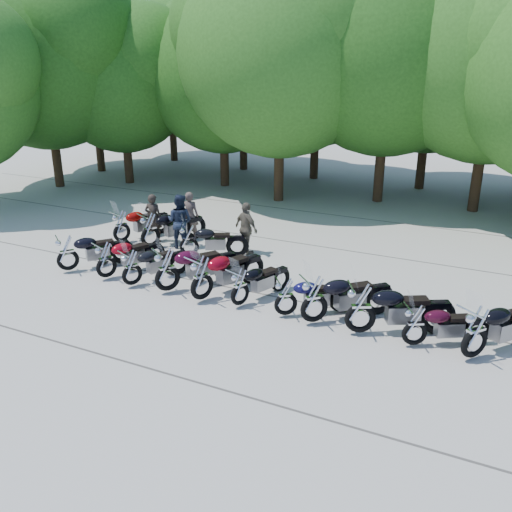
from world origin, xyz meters
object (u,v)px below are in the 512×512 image
at_px(motorcycle_0, 67,252).
at_px(motorcycle_2, 131,267).
at_px(rider_2, 246,229).
at_px(rider_0, 153,218).
at_px(motorcycle_8, 361,307).
at_px(motorcycle_9, 415,324).
at_px(motorcycle_3, 167,269).
at_px(motorcycle_13, 189,239).
at_px(motorcycle_5, 240,286).
at_px(motorcycle_1, 106,259).
at_px(rider_1, 180,221).
at_px(rider_3, 190,216).
at_px(motorcycle_7, 314,298).
at_px(motorcycle_12, 150,229).
at_px(motorcycle_4, 202,277).
at_px(motorcycle_10, 476,331).
at_px(motorcycle_6, 286,296).
at_px(motorcycle_11, 121,225).

height_order(motorcycle_0, motorcycle_2, motorcycle_0).
distance_m(motorcycle_2, rider_2, 4.24).
bearing_deg(rider_0, motorcycle_0, 69.06).
height_order(motorcycle_8, motorcycle_9, motorcycle_8).
bearing_deg(motorcycle_3, motorcycle_13, -35.63).
height_order(motorcycle_2, motorcycle_5, motorcycle_2).
bearing_deg(motorcycle_1, motorcycle_13, -91.52).
height_order(motorcycle_3, motorcycle_13, motorcycle_3).
relative_size(rider_1, rider_2, 1.07).
distance_m(motorcycle_8, rider_1, 8.04).
xyz_separation_m(rider_1, rider_3, (-0.20, 0.95, -0.07)).
xyz_separation_m(motorcycle_0, rider_0, (0.62, 3.55, 0.22)).
distance_m(motorcycle_2, rider_3, 4.49).
bearing_deg(motorcycle_3, motorcycle_8, -146.53).
relative_size(motorcycle_2, rider_3, 1.24).
distance_m(motorcycle_5, motorcycle_7, 2.09).
xyz_separation_m(motorcycle_1, motorcycle_2, (1.03, -0.12, -0.02)).
height_order(motorcycle_0, rider_0, rider_0).
xyz_separation_m(motorcycle_12, rider_3, (0.65, 1.51, 0.17)).
relative_size(motorcycle_3, motorcycle_4, 1.01).
height_order(motorcycle_3, motorcycle_10, motorcycle_3).
relative_size(motorcycle_1, motorcycle_9, 1.10).
xyz_separation_m(motorcycle_7, motorcycle_13, (-5.30, 2.69, -0.09)).
relative_size(motorcycle_12, rider_0, 1.44).
bearing_deg(motorcycle_10, motorcycle_2, 38.29).
relative_size(motorcycle_5, motorcycle_6, 1.01).
relative_size(motorcycle_2, motorcycle_10, 0.87).
relative_size(motorcycle_9, motorcycle_11, 0.88).
xyz_separation_m(motorcycle_8, motorcycle_10, (2.52, -0.03, -0.02)).
xyz_separation_m(motorcycle_1, motorcycle_3, (2.19, -0.04, 0.09)).
distance_m(motorcycle_0, motorcycle_13, 3.77).
height_order(motorcycle_2, motorcycle_7, motorcycle_7).
relative_size(motorcycle_9, rider_2, 1.16).
xyz_separation_m(motorcycle_10, rider_2, (-7.46, 3.87, 0.18)).
bearing_deg(motorcycle_6, rider_3, 15.12).
distance_m(motorcycle_11, rider_0, 1.14).
xyz_separation_m(motorcycle_2, motorcycle_8, (6.63, 0.03, 0.11)).
xyz_separation_m(motorcycle_9, motorcycle_10, (1.26, -0.01, 0.13)).
relative_size(motorcycle_0, motorcycle_8, 0.90).
height_order(motorcycle_2, motorcycle_13, motorcycle_13).
bearing_deg(rider_1, motorcycle_3, 112.54).
xyz_separation_m(motorcycle_1, motorcycle_9, (8.93, -0.11, -0.06)).
height_order(motorcycle_11, rider_1, rider_1).
bearing_deg(motorcycle_6, motorcycle_0, 53.56).
distance_m(motorcycle_6, motorcycle_9, 3.21).
distance_m(motorcycle_5, rider_0, 6.25).
xyz_separation_m(motorcycle_8, motorcycle_13, (-6.47, 2.73, -0.11)).
bearing_deg(rider_1, rider_3, -83.60).
bearing_deg(motorcycle_1, motorcycle_11, -35.78).
distance_m(motorcycle_7, motorcycle_10, 3.68).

